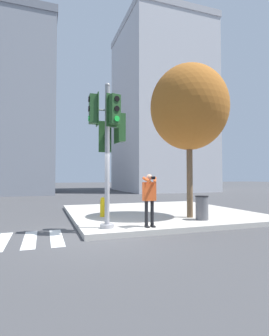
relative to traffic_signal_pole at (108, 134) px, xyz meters
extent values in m
plane|color=#424244|center=(-0.33, -0.28, -3.13)|extent=(160.00, 160.00, 0.00)
cube|color=#BCB7AD|center=(3.17, 3.22, -3.04)|extent=(8.00, 8.00, 0.18)
cube|color=silver|center=(-1.53, -0.02, -3.12)|extent=(0.35, 2.30, 0.01)
cube|color=silver|center=(-2.25, -0.02, -3.12)|extent=(0.35, 2.30, 0.01)
cube|color=silver|center=(-2.97, -0.02, -3.12)|extent=(0.35, 2.30, 0.01)
cylinder|color=#939399|center=(-0.02, -0.02, -2.89)|extent=(0.44, 0.44, 0.12)
cylinder|color=#939399|center=(-0.02, -0.02, -0.66)|extent=(0.15, 0.15, 4.33)
sphere|color=#939399|center=(-0.02, -0.02, 1.54)|extent=(0.17, 0.17, 0.17)
cylinder|color=#939399|center=(-0.02, 0.19, -0.05)|extent=(0.05, 0.26, 0.05)
cube|color=#234C23|center=(-0.02, 0.44, -0.05)|extent=(0.30, 0.24, 0.90)
cube|color=#234C23|center=(-0.02, 0.30, -0.05)|extent=(0.42, 0.03, 1.02)
cylinder|color=black|center=(-0.02, 0.57, 0.25)|extent=(0.17, 0.03, 0.17)
cylinder|color=black|center=(-0.02, 0.57, -0.05)|extent=(0.17, 0.03, 0.17)
cylinder|color=green|center=(-0.02, 0.57, -0.35)|extent=(0.17, 0.03, 0.17)
cylinder|color=#939399|center=(0.04, -0.21, 0.68)|extent=(0.12, 0.26, 0.05)
cube|color=#234C23|center=(0.10, -0.45, 0.68)|extent=(0.35, 0.31, 0.90)
cube|color=#234C23|center=(0.07, -0.32, 0.68)|extent=(0.41, 0.14, 1.02)
cylinder|color=black|center=(0.14, -0.58, 0.98)|extent=(0.17, 0.07, 0.17)
cylinder|color=black|center=(0.14, -0.58, 0.68)|extent=(0.17, 0.07, 0.17)
cylinder|color=green|center=(0.14, -0.58, 0.38)|extent=(0.17, 0.07, 0.17)
cylinder|color=#939399|center=(-0.22, -0.01, 0.75)|extent=(0.26, 0.06, 0.05)
cube|color=#234C23|center=(-0.47, 0.00, 0.75)|extent=(0.25, 0.31, 0.90)
cube|color=#234C23|center=(-0.34, -0.01, 0.75)|extent=(0.04, 0.42, 1.02)
cylinder|color=black|center=(-0.61, 0.00, 1.05)|extent=(0.03, 0.17, 0.17)
cylinder|color=black|center=(-0.61, 0.00, 0.75)|extent=(0.03, 0.17, 0.17)
cylinder|color=green|center=(-0.61, 0.00, 0.45)|extent=(0.03, 0.17, 0.17)
cylinder|color=#939399|center=(0.18, 0.01, 0.23)|extent=(0.26, 0.08, 0.05)
cube|color=#234C23|center=(0.43, 0.04, 0.23)|extent=(0.28, 0.33, 0.90)
cube|color=#234C23|center=(0.30, 0.03, 0.23)|extent=(0.08, 0.42, 1.02)
cylinder|color=black|center=(0.56, 0.06, 0.53)|extent=(0.05, 0.17, 0.17)
cylinder|color=black|center=(0.56, 0.06, 0.23)|extent=(0.05, 0.17, 0.17)
cylinder|color=green|center=(0.56, 0.06, -0.07)|extent=(0.05, 0.17, 0.17)
cube|color=black|center=(1.19, -0.35, -2.92)|extent=(0.09, 0.24, 0.05)
cube|color=black|center=(1.39, -0.35, -2.92)|extent=(0.09, 0.24, 0.05)
cylinder|color=black|center=(1.19, -0.29, -2.53)|extent=(0.11, 0.11, 0.83)
cylinder|color=black|center=(1.39, -0.29, -2.53)|extent=(0.11, 0.11, 0.83)
cube|color=#E55623|center=(1.29, -0.29, -1.82)|extent=(0.40, 0.22, 0.59)
sphere|color=tan|center=(1.29, -0.29, -1.37)|extent=(0.19, 0.19, 0.19)
cube|color=black|center=(1.29, -0.60, -1.39)|extent=(0.12, 0.10, 0.09)
cylinder|color=black|center=(1.29, -0.67, -1.39)|extent=(0.06, 0.08, 0.06)
cylinder|color=#E55623|center=(1.16, -0.43, -1.46)|extent=(0.23, 0.35, 0.22)
cylinder|color=#E55623|center=(1.43, -0.43, -1.46)|extent=(0.23, 0.35, 0.22)
cylinder|color=brown|center=(3.57, 1.04, -1.30)|extent=(0.24, 0.24, 3.30)
ellipsoid|color=#A86023|center=(3.57, 1.04, 1.43)|extent=(3.10, 3.10, 3.41)
cylinder|color=yellow|center=(0.35, 2.32, -2.64)|extent=(0.21, 0.21, 0.62)
sphere|color=yellow|center=(0.35, 2.32, -2.26)|extent=(0.19, 0.19, 0.19)
cylinder|color=yellow|center=(0.35, 2.19, -2.57)|extent=(0.10, 0.06, 0.10)
cylinder|color=#5B5B60|center=(3.67, 0.35, -2.52)|extent=(0.46, 0.46, 0.85)
cylinder|color=black|center=(3.67, 0.35, -2.08)|extent=(0.49, 0.49, 0.04)
cube|color=#BCBCC1|center=(12.71, 23.47, 7.35)|extent=(10.41, 11.87, 20.96)
cube|color=#A3A3A8|center=(12.71, 23.47, 18.23)|extent=(10.61, 12.07, 0.80)
camera|label=1|loc=(-1.90, -8.05, -1.37)|focal=28.00mm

